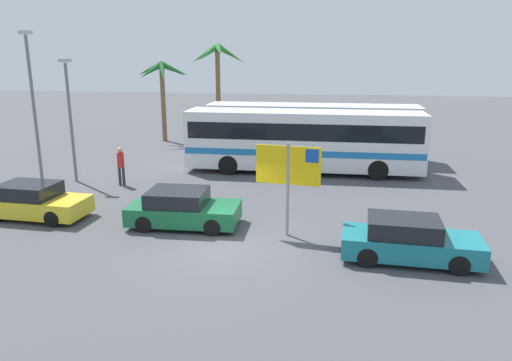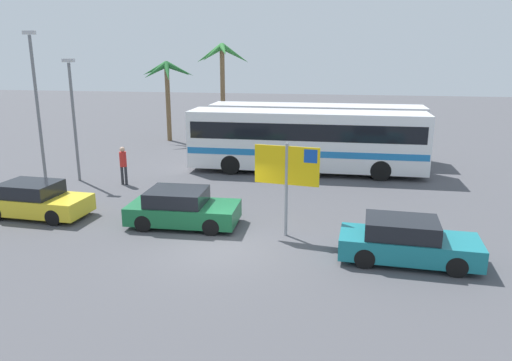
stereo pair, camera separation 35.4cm
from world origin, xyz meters
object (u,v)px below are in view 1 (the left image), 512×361
at_px(ferry_sign, 289,169).
at_px(car_yellow, 34,201).
at_px(bus_rear_coach, 312,129).
at_px(car_teal, 409,241).
at_px(pedestrian_by_bus, 121,163).
at_px(car_green, 183,209).
at_px(bus_front_coach, 303,138).

height_order(ferry_sign, car_yellow, ferry_sign).
xyz_separation_m(bus_rear_coach, car_yellow, (-9.90, -12.03, -1.15)).
height_order(car_teal, pedestrian_by_bus, pedestrian_by_bus).
relative_size(bus_rear_coach, car_green, 3.06).
bearing_deg(pedestrian_by_bus, car_green, 32.69).
distance_m(car_yellow, car_teal, 13.51).
bearing_deg(car_green, car_yellow, 178.72).
bearing_deg(car_yellow, pedestrian_by_bus, 77.86).
height_order(car_yellow, pedestrian_by_bus, pedestrian_by_bus).
relative_size(car_yellow, pedestrian_by_bus, 2.20).
bearing_deg(bus_front_coach, ferry_sign, -89.68).
distance_m(car_green, pedestrian_by_bus, 6.62).
height_order(bus_front_coach, car_yellow, bus_front_coach).
bearing_deg(car_teal, ferry_sign, 160.94).
bearing_deg(bus_rear_coach, car_teal, -76.05).
xyz_separation_m(bus_front_coach, bus_rear_coach, (0.31, 3.26, 0.00)).
xyz_separation_m(car_yellow, car_green, (5.80, -0.01, 0.00)).
xyz_separation_m(car_yellow, pedestrian_by_bus, (1.34, 4.87, 0.44)).
xyz_separation_m(ferry_sign, car_green, (-3.85, 0.38, -1.69)).
relative_size(car_teal, car_green, 1.05).
bearing_deg(car_teal, bus_front_coach, 112.84).
relative_size(bus_rear_coach, ferry_sign, 3.76).
xyz_separation_m(ferry_sign, car_yellow, (-9.65, 0.39, -1.69)).
height_order(car_yellow, car_teal, same).
bearing_deg(car_yellow, car_green, 3.22).
bearing_deg(car_green, car_teal, -15.48).
distance_m(car_yellow, pedestrian_by_bus, 5.07).
bearing_deg(pedestrian_by_bus, ferry_sign, 47.91).
xyz_separation_m(bus_front_coach, pedestrian_by_bus, (-8.25, -3.91, -0.70)).
bearing_deg(car_teal, car_green, 169.16).
height_order(bus_front_coach, car_green, bus_front_coach).
height_order(bus_rear_coach, car_yellow, bus_rear_coach).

